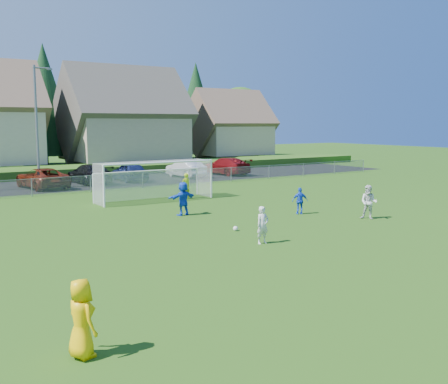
# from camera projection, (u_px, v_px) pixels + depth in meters

# --- Properties ---
(ground) EXTENTS (160.00, 160.00, 0.00)m
(ground) POSITION_uv_depth(u_px,v_px,m) (341.00, 252.00, 19.84)
(ground) COLOR #193D0C
(ground) RESTS_ON ground
(asphalt_lot) EXTENTS (60.00, 60.00, 0.00)m
(asphalt_lot) POSITION_uv_depth(u_px,v_px,m) (92.00, 183.00, 42.55)
(asphalt_lot) COLOR black
(asphalt_lot) RESTS_ON ground
(grass_embankment) EXTENTS (70.00, 6.00, 0.80)m
(grass_embankment) POSITION_uv_depth(u_px,v_px,m) (64.00, 171.00, 48.69)
(grass_embankment) COLOR #1E420F
(grass_embankment) RESTS_ON ground
(soccer_ball) EXTENTS (0.22, 0.22, 0.22)m
(soccer_ball) POSITION_uv_depth(u_px,v_px,m) (235.00, 228.00, 23.62)
(soccer_ball) COLOR white
(soccer_ball) RESTS_ON ground
(referee) EXTENTS (0.68, 0.91, 1.67)m
(referee) POSITION_uv_depth(u_px,v_px,m) (81.00, 318.00, 10.79)
(referee) COLOR #FFC005
(referee) RESTS_ON ground
(player_white_a) EXTENTS (0.56, 0.37, 1.52)m
(player_white_a) POSITION_uv_depth(u_px,v_px,m) (263.00, 225.00, 21.06)
(player_white_a) COLOR silver
(player_white_a) RESTS_ON ground
(player_white_b) EXTENTS (0.98, 1.05, 1.73)m
(player_white_b) POSITION_uv_depth(u_px,v_px,m) (369.00, 202.00, 26.43)
(player_white_b) COLOR silver
(player_white_b) RESTS_ON ground
(player_blue_a) EXTENTS (0.90, 0.72, 1.43)m
(player_blue_a) POSITION_uv_depth(u_px,v_px,m) (300.00, 201.00, 27.92)
(player_blue_a) COLOR blue
(player_blue_a) RESTS_ON ground
(player_blue_b) EXTENTS (1.70, 0.73, 1.78)m
(player_blue_b) POSITION_uv_depth(u_px,v_px,m) (183.00, 199.00, 27.55)
(player_blue_b) COLOR blue
(player_blue_b) RESTS_ON ground
(goalkeeper) EXTENTS (0.64, 0.45, 1.64)m
(goalkeeper) POSITION_uv_depth(u_px,v_px,m) (186.00, 186.00, 33.65)
(goalkeeper) COLOR #C0E01A
(goalkeeper) RESTS_ON ground
(car_c) EXTENTS (3.16, 5.67, 1.50)m
(car_c) POSITION_uv_depth(u_px,v_px,m) (42.00, 178.00, 39.07)
(car_c) COLOR #5A190A
(car_c) RESTS_ON ground
(car_d) EXTENTS (2.33, 5.50, 1.58)m
(car_d) POSITION_uv_depth(u_px,v_px,m) (90.00, 174.00, 42.01)
(car_d) COLOR black
(car_d) RESTS_ON ground
(car_e) EXTENTS (1.95, 4.63, 1.56)m
(car_e) POSITION_uv_depth(u_px,v_px,m) (130.00, 172.00, 43.78)
(car_e) COLOR #141E49
(car_e) RESTS_ON ground
(car_f) EXTENTS (1.76, 4.71, 1.54)m
(car_f) POSITION_uv_depth(u_px,v_px,m) (186.00, 169.00, 46.88)
(car_f) COLOR silver
(car_f) RESTS_ON ground
(car_g) EXTENTS (2.78, 5.70, 1.60)m
(car_g) POSITION_uv_depth(u_px,v_px,m) (226.00, 166.00, 49.38)
(car_g) COLOR maroon
(car_g) RESTS_ON ground
(soccer_goal) EXTENTS (7.42, 1.90, 2.50)m
(soccer_goal) POSITION_uv_depth(u_px,v_px,m) (153.00, 174.00, 32.88)
(soccer_goal) COLOR white
(soccer_goal) RESTS_ON ground
(chainlink_fence) EXTENTS (52.06, 0.06, 1.20)m
(chainlink_fence) POSITION_uv_depth(u_px,v_px,m) (117.00, 182.00, 37.92)
(chainlink_fence) COLOR gray
(chainlink_fence) RESTS_ON ground
(streetlight) EXTENTS (1.38, 0.18, 9.00)m
(streetlight) POSITION_uv_depth(u_px,v_px,m) (37.00, 123.00, 38.24)
(streetlight) COLOR slate
(streetlight) RESTS_ON ground
(houses_row) EXTENTS (53.90, 11.45, 13.27)m
(houses_row) POSITION_uv_depth(u_px,v_px,m) (59.00, 99.00, 55.03)
(houses_row) COLOR tan
(houses_row) RESTS_ON ground
(tree_row) EXTENTS (65.98, 12.36, 13.80)m
(tree_row) POSITION_uv_depth(u_px,v_px,m) (35.00, 105.00, 59.76)
(tree_row) COLOR #382616
(tree_row) RESTS_ON ground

